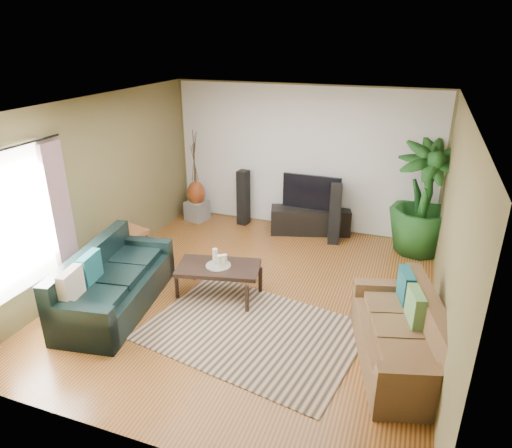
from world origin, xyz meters
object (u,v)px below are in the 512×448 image
at_px(speaker_right, 335,214).
at_px(television, 312,192).
at_px(speaker_left, 243,198).
at_px(potted_plant, 424,199).
at_px(vase, 196,193).
at_px(tv_stand, 310,220).
at_px(side_table, 128,247).
at_px(sofa_right, 399,332).
at_px(sofa_left, 116,279).
at_px(coffee_table, 219,280).
at_px(pedestal, 197,211).

bearing_deg(speaker_right, television, 137.87).
xyz_separation_m(speaker_left, potted_plant, (3.29, -0.14, 0.42)).
bearing_deg(vase, speaker_left, 7.53).
bearing_deg(vase, speaker_right, -3.23).
relative_size(tv_stand, potted_plant, 0.76).
bearing_deg(side_table, sofa_right, -13.78).
distance_m(sofa_left, potted_plant, 5.06).
distance_m(coffee_table, potted_plant, 3.71).
distance_m(television, potted_plant, 1.96).
bearing_deg(television, speaker_right, -30.38).
bearing_deg(potted_plant, speaker_left, 177.62).
relative_size(potted_plant, side_table, 3.33).
relative_size(tv_stand, television, 1.36).
xyz_separation_m(sofa_right, pedestal, (-4.12, 3.16, -0.23)).
distance_m(speaker_right, potted_plant, 1.51).
height_order(pedestal, vase, vase).
distance_m(coffee_table, tv_stand, 2.73).
bearing_deg(sofa_left, television, -38.48).
bearing_deg(coffee_table, speaker_right, 50.21).
bearing_deg(potted_plant, television, 175.70).
xyz_separation_m(sofa_right, tv_stand, (-1.81, 3.30, -0.18)).
xyz_separation_m(vase, side_table, (-0.20, -2.11, -0.27)).
height_order(tv_stand, side_table, side_table).
bearing_deg(potted_plant, sofa_left, -140.01).
xyz_separation_m(speaker_right, side_table, (-3.01, -1.95, -0.26)).
relative_size(television, speaker_right, 0.98).
bearing_deg(vase, side_table, -95.36).
bearing_deg(pedestal, coffee_table, -57.25).
distance_m(speaker_right, vase, 2.82).
bearing_deg(speaker_left, potted_plant, 5.21).
relative_size(speaker_left, speaker_right, 0.99).
bearing_deg(potted_plant, speaker_right, -174.10).
bearing_deg(sofa_right, sofa_left, -104.61).
relative_size(speaker_right, pedestal, 2.86).
relative_size(coffee_table, tv_stand, 0.78).
bearing_deg(speaker_right, pedestal, 165.02).
bearing_deg(speaker_left, vase, -164.87).
relative_size(sofa_left, side_table, 3.57).
xyz_separation_m(television, pedestal, (-2.31, -0.14, -0.62)).
distance_m(coffee_table, vase, 2.99).
xyz_separation_m(sofa_left, pedestal, (-0.41, 3.24, -0.23)).
distance_m(television, vase, 2.33).
relative_size(coffee_table, potted_plant, 0.60).
bearing_deg(speaker_left, sofa_right, -38.59).
bearing_deg(potted_plant, coffee_table, -136.85).
relative_size(sofa_right, television, 1.65).
xyz_separation_m(speaker_right, pedestal, (-2.81, 0.16, -0.36)).
xyz_separation_m(sofa_right, speaker_right, (-1.31, 3.01, 0.13)).
relative_size(sofa_right, pedestal, 4.63).
distance_m(television, speaker_left, 1.37).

